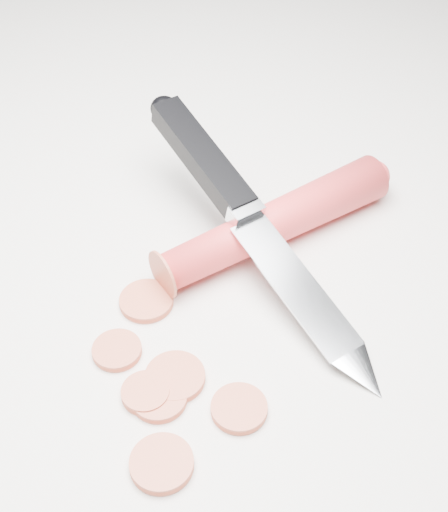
% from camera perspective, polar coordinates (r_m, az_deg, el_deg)
% --- Properties ---
extents(ground, '(2.40, 2.40, 0.00)m').
position_cam_1_polar(ground, '(0.52, -0.75, -4.42)').
color(ground, silver).
rests_on(ground, ground).
extents(carrot, '(0.13, 0.19, 0.03)m').
position_cam_1_polar(carrot, '(0.56, 4.12, 2.71)').
color(carrot, red).
rests_on(carrot, ground).
extents(carrot_slice_0, '(0.04, 0.04, 0.01)m').
position_cam_1_polar(carrot_slice_0, '(0.52, -6.23, -3.60)').
color(carrot_slice_0, '#C35136').
rests_on(carrot_slice_0, ground).
extents(carrot_slice_1, '(0.04, 0.04, 0.01)m').
position_cam_1_polar(carrot_slice_1, '(0.45, -5.01, -16.22)').
color(carrot_slice_1, '#C35136').
rests_on(carrot_slice_1, ground).
extents(carrot_slice_2, '(0.04, 0.04, 0.01)m').
position_cam_1_polar(carrot_slice_2, '(0.48, -3.94, -9.64)').
color(carrot_slice_2, '#C35136').
rests_on(carrot_slice_2, ground).
extents(carrot_slice_3, '(0.04, 0.04, 0.01)m').
position_cam_1_polar(carrot_slice_3, '(0.47, -5.22, -11.22)').
color(carrot_slice_3, '#C35136').
rests_on(carrot_slice_3, ground).
extents(carrot_slice_4, '(0.04, 0.04, 0.01)m').
position_cam_1_polar(carrot_slice_4, '(0.47, 1.22, -12.10)').
color(carrot_slice_4, '#C35136').
rests_on(carrot_slice_4, ground).
extents(carrot_slice_5, '(0.03, 0.03, 0.01)m').
position_cam_1_polar(carrot_slice_5, '(0.50, -8.56, -7.47)').
color(carrot_slice_5, '#C35136').
rests_on(carrot_slice_5, ground).
extents(carrot_slice_6, '(0.03, 0.03, 0.01)m').
position_cam_1_polar(carrot_slice_6, '(0.47, -6.30, -10.84)').
color(carrot_slice_6, '#C35136').
rests_on(carrot_slice_6, ground).
extents(kitchen_knife, '(0.27, 0.17, 0.08)m').
position_cam_1_polar(kitchen_knife, '(0.52, 2.77, 2.42)').
color(kitchen_knife, silver).
rests_on(kitchen_knife, ground).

